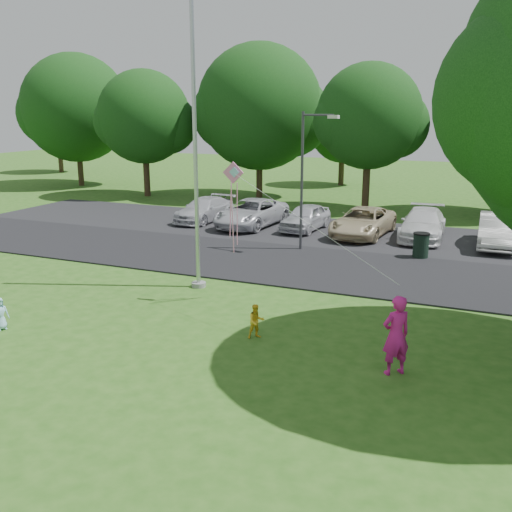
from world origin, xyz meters
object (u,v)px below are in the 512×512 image
at_px(flagpole, 196,166).
at_px(kite, 236,187).
at_px(child_blue, 0,314).
at_px(woman, 396,335).
at_px(child_yellow, 256,321).
at_px(trash_can, 421,246).
at_px(street_lamp, 307,169).

bearing_deg(flagpole, kite, -27.22).
bearing_deg(child_blue, woman, -57.84).
xyz_separation_m(child_blue, kite, (5.10, 4.70, 3.22)).
xyz_separation_m(flagpole, kite, (1.91, -0.98, -0.48)).
relative_size(flagpole, child_yellow, 10.60).
distance_m(child_yellow, child_blue, 7.18).
relative_size(trash_can, woman, 0.57).
xyz_separation_m(woman, child_yellow, (-3.80, 0.74, -0.48)).
bearing_deg(trash_can, child_blue, -127.71).
xyz_separation_m(flagpole, woman, (7.43, -4.20, -3.21)).
bearing_deg(kite, child_blue, -141.45).
height_order(trash_can, kite, kite).
distance_m(flagpole, kite, 2.20).
distance_m(trash_can, woman, 11.24).
bearing_deg(woman, child_yellow, -51.58).
height_order(street_lamp, child_yellow, street_lamp).
height_order(street_lamp, kite, street_lamp).
distance_m(street_lamp, kite, 7.41).
bearing_deg(woman, flagpole, -70.02).
bearing_deg(trash_can, flagpole, -133.32).
relative_size(flagpole, kite, 1.67).
relative_size(street_lamp, kite, 0.99).
distance_m(woman, child_yellow, 3.90).
xyz_separation_m(child_yellow, kite, (-1.72, 2.48, 3.22)).
relative_size(flagpole, woman, 5.23).
bearing_deg(trash_can, woman, -85.81).
bearing_deg(child_yellow, kite, 82.81).
bearing_deg(street_lamp, woman, -52.51).
bearing_deg(woman, child_blue, -32.63).
distance_m(flagpole, child_yellow, 6.23).
distance_m(woman, child_blue, 10.74).
bearing_deg(kite, flagpole, 148.73).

